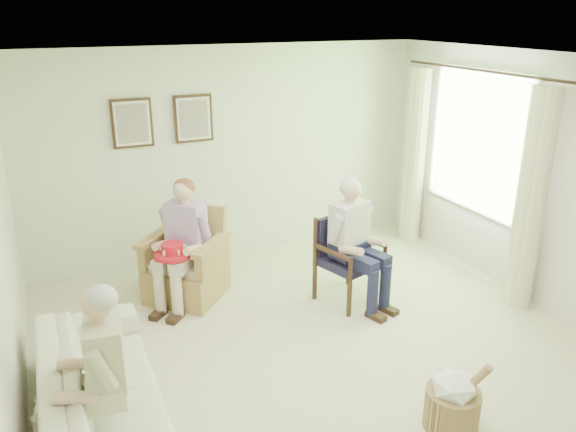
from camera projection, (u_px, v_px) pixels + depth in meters
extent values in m
plane|color=beige|center=(335.00, 365.00, 4.98)|extent=(5.50, 5.50, 0.00)
cube|color=silver|center=(231.00, 154.00, 6.89)|extent=(5.00, 0.04, 2.60)
cube|color=silver|center=(563.00, 191.00, 5.49)|extent=(0.04, 5.50, 2.60)
cube|color=white|center=(345.00, 64.00, 4.08)|extent=(5.00, 5.50, 0.02)
cube|color=#2D6B23|center=(478.00, 142.00, 6.42)|extent=(0.02, 1.40, 1.50)
cube|color=white|center=(486.00, 72.00, 6.14)|extent=(0.04, 1.52, 0.06)
cube|color=white|center=(470.00, 206.00, 6.68)|extent=(0.04, 1.52, 0.06)
cylinder|color=#382114|center=(480.00, 70.00, 6.10)|extent=(0.03, 2.50, 0.03)
cylinder|color=beige|center=(531.00, 202.00, 5.66)|extent=(0.34, 0.34, 2.30)
cylinder|color=beige|center=(414.00, 157.00, 7.34)|extent=(0.34, 0.34, 2.30)
cube|color=#382114|center=(132.00, 123.00, 6.26)|extent=(0.45, 0.03, 0.55)
cube|color=silver|center=(132.00, 123.00, 6.24)|extent=(0.39, 0.01, 0.49)
cube|color=tan|center=(133.00, 124.00, 6.23)|extent=(0.33, 0.01, 0.43)
cube|color=#382114|center=(193.00, 118.00, 6.53)|extent=(0.45, 0.03, 0.55)
cube|color=silver|center=(194.00, 119.00, 6.51)|extent=(0.39, 0.01, 0.49)
cube|color=tan|center=(194.00, 119.00, 6.50)|extent=(0.33, 0.01, 0.43)
cube|color=#A3784D|center=(187.00, 281.00, 6.13)|extent=(0.72, 0.71, 0.38)
cube|color=beige|center=(186.00, 262.00, 6.02)|extent=(0.56, 0.54, 0.09)
cube|color=#A3784D|center=(177.00, 229.00, 6.21)|extent=(0.67, 0.21, 0.57)
cube|color=#A3784D|center=(154.00, 258.00, 5.88)|extent=(0.09, 0.65, 0.27)
cube|color=#A3784D|center=(215.00, 247.00, 6.14)|extent=(0.09, 0.65, 0.27)
cylinder|color=black|center=(338.00, 298.00, 5.75)|extent=(0.05, 0.05, 0.40)
cylinder|color=black|center=(383.00, 288.00, 5.95)|extent=(0.05, 0.05, 0.40)
cylinder|color=black|center=(316.00, 277.00, 6.18)|extent=(0.05, 0.05, 0.40)
cylinder|color=black|center=(358.00, 269.00, 6.39)|extent=(0.05, 0.05, 0.40)
cube|color=#191631|center=(350.00, 262.00, 5.98)|extent=(0.52, 0.50, 0.09)
cube|color=#191631|center=(339.00, 233.00, 6.11)|extent=(0.49, 0.06, 0.45)
imported|color=white|center=(102.00, 391.00, 4.17)|extent=(2.12, 0.83, 0.62)
cube|color=beige|center=(185.00, 249.00, 5.97)|extent=(0.40, 0.26, 0.16)
cube|color=#B28EC9|center=(183.00, 223.00, 5.89)|extent=(0.39, 0.24, 0.46)
sphere|color=#DDAD8E|center=(181.00, 190.00, 5.75)|extent=(0.21, 0.21, 0.21)
ellipsoid|color=brown|center=(180.00, 187.00, 5.77)|extent=(0.22, 0.22, 0.18)
cube|color=beige|center=(181.00, 262.00, 5.76)|extent=(0.14, 0.44, 0.13)
cube|color=beige|center=(200.00, 259.00, 5.84)|extent=(0.14, 0.44, 0.13)
cylinder|color=beige|center=(188.00, 293.00, 5.68)|extent=(0.12, 0.12, 0.48)
cylinder|color=beige|center=(207.00, 290.00, 5.76)|extent=(0.12, 0.12, 0.48)
cube|color=#1B1A3B|center=(350.00, 249.00, 5.93)|extent=(0.40, 0.26, 0.16)
cube|color=silver|center=(350.00, 223.00, 5.85)|extent=(0.39, 0.24, 0.46)
sphere|color=#DDAD8E|center=(352.00, 190.00, 5.71)|extent=(0.21, 0.21, 0.21)
ellipsoid|color=#B7B2AD|center=(351.00, 187.00, 5.73)|extent=(0.22, 0.22, 0.18)
cube|color=#1B1A3B|center=(352.00, 263.00, 5.72)|extent=(0.14, 0.44, 0.13)
cube|color=#1B1A3B|center=(369.00, 259.00, 5.80)|extent=(0.14, 0.44, 0.13)
cylinder|color=#1B1A3B|center=(361.00, 294.00, 5.64)|extent=(0.12, 0.12, 0.50)
cylinder|color=#1B1A3B|center=(378.00, 291.00, 5.72)|extent=(0.12, 0.12, 0.50)
cube|color=beige|center=(103.00, 385.00, 3.87)|extent=(0.42, 0.26, 0.16)
cube|color=#B8B28F|center=(98.00, 349.00, 3.79)|extent=(0.41, 0.24, 0.46)
sphere|color=#DDAD8E|center=(91.00, 301.00, 3.65)|extent=(0.21, 0.21, 0.21)
ellipsoid|color=#B7B2AD|center=(90.00, 296.00, 3.67)|extent=(0.22, 0.22, 0.18)
cube|color=beige|center=(92.00, 415.00, 3.66)|extent=(0.14, 0.44, 0.13)
cube|color=beige|center=(123.00, 407.00, 3.74)|extent=(0.14, 0.44, 0.13)
cylinder|color=red|center=(173.00, 254.00, 5.71)|extent=(0.38, 0.38, 0.04)
cylinder|color=red|center=(172.00, 249.00, 5.68)|extent=(0.22, 0.22, 0.12)
cube|color=white|center=(183.00, 247.00, 5.73)|extent=(0.04, 0.01, 0.05)
cube|color=white|center=(173.00, 245.00, 5.79)|extent=(0.02, 0.05, 0.05)
cube|color=white|center=(162.00, 248.00, 5.71)|extent=(0.04, 0.03, 0.05)
cube|color=white|center=(165.00, 253.00, 5.59)|extent=(0.04, 0.03, 0.05)
cube|color=white|center=(178.00, 252.00, 5.60)|extent=(0.02, 0.05, 0.05)
cylinder|color=tan|center=(452.00, 409.00, 4.20)|extent=(0.48, 0.48, 0.32)
ellipsoid|color=white|center=(454.00, 386.00, 4.13)|extent=(0.36, 0.36, 0.22)
cylinder|color=#A57F56|center=(468.00, 387.00, 4.13)|extent=(0.16, 0.29, 0.48)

